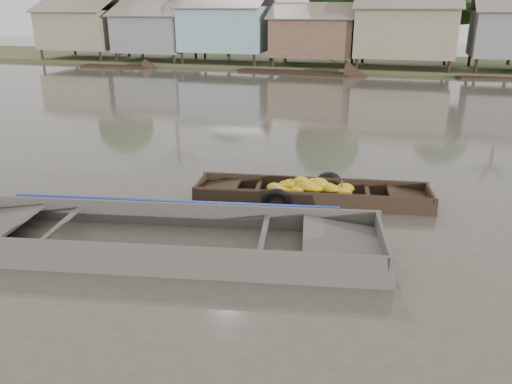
# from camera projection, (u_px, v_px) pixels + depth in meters

# --- Properties ---
(ground) EXTENTS (120.00, 120.00, 0.00)m
(ground) POSITION_uv_depth(u_px,v_px,m) (239.00, 247.00, 9.41)
(ground) COLOR #494438
(ground) RESTS_ON ground
(riverbank) EXTENTS (120.00, 12.47, 10.22)m
(riverbank) POSITION_uv_depth(u_px,v_px,m) (414.00, 24.00, 36.23)
(riverbank) COLOR #384723
(riverbank) RESTS_ON ground
(banana_boat) EXTENTS (5.59, 2.06, 0.75)m
(banana_boat) POSITION_uv_depth(u_px,v_px,m) (308.00, 194.00, 11.68)
(banana_boat) COLOR black
(banana_boat) RESTS_ON ground
(viewer_boat) EXTENTS (8.61, 3.62, 0.67)m
(viewer_boat) POSITION_uv_depth(u_px,v_px,m) (161.00, 244.00, 9.38)
(viewer_boat) COLOR #48433D
(viewer_boat) RESTS_ON ground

